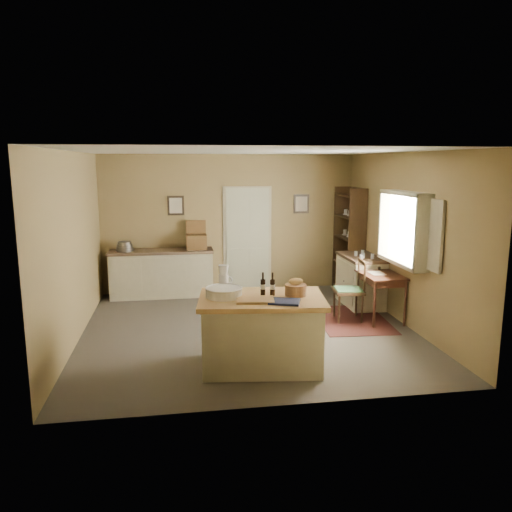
{
  "coord_description": "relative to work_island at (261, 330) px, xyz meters",
  "views": [
    {
      "loc": [
        -1.05,
        -7.3,
        2.54
      ],
      "look_at": [
        0.13,
        0.0,
        1.15
      ],
      "focal_mm": 35.0,
      "sensor_mm": 36.0,
      "label": 1
    }
  ],
  "objects": [
    {
      "name": "ground",
      "position": [
        0.04,
        1.45,
        -0.48
      ],
      "size": [
        5.0,
        5.0,
        0.0
      ],
      "primitive_type": "plane",
      "color": "brown",
      "rests_on": "ground"
    },
    {
      "name": "door",
      "position": [
        0.39,
        3.92,
        0.57
      ],
      "size": [
        0.97,
        0.06,
        2.11
      ],
      "primitive_type": "cube",
      "color": "beige",
      "rests_on": "ground"
    },
    {
      "name": "wall_left",
      "position": [
        -2.46,
        1.45,
        0.87
      ],
      "size": [
        0.1,
        5.0,
        2.7
      ],
      "primitive_type": "cube",
      "color": "olive",
      "rests_on": "ground"
    },
    {
      "name": "wall_right",
      "position": [
        2.54,
        1.45,
        0.87
      ],
      "size": [
        0.1,
        5.0,
        2.7
      ],
      "primitive_type": "cube",
      "color": "olive",
      "rests_on": "ground"
    },
    {
      "name": "wall_front",
      "position": [
        0.04,
        -1.05,
        0.87
      ],
      "size": [
        5.0,
        0.1,
        2.7
      ],
      "primitive_type": "cube",
      "color": "olive",
      "rests_on": "ground"
    },
    {
      "name": "rug",
      "position": [
        1.79,
        1.64,
        -0.48
      ],
      "size": [
        1.22,
        1.68,
        0.01
      ],
      "primitive_type": "cube",
      "rotation": [
        0.0,
        0.0,
        -0.08
      ],
      "color": "#421914",
      "rests_on": "ground"
    },
    {
      "name": "writing_desk",
      "position": [
        2.24,
        1.64,
        0.19
      ],
      "size": [
        0.59,
        0.96,
        0.82
      ],
      "color": "#331910",
      "rests_on": "ground"
    },
    {
      "name": "desk_chair",
      "position": [
        1.72,
        1.64,
        0.01
      ],
      "size": [
        0.5,
        0.5,
        0.98
      ],
      "primitive_type": null,
      "rotation": [
        0.0,
        0.0,
        -0.1
      ],
      "color": "black",
      "rests_on": "ground"
    },
    {
      "name": "right_cabinet",
      "position": [
        2.24,
        2.48,
        -0.02
      ],
      "size": [
        0.61,
        1.1,
        0.99
      ],
      "color": "#C2BA98",
      "rests_on": "ground"
    },
    {
      "name": "window",
      "position": [
        2.47,
        1.25,
        1.07
      ],
      "size": [
        0.25,
        1.99,
        1.12
      ],
      "color": "#C2BA98",
      "rests_on": "ground"
    },
    {
      "name": "ceiling",
      "position": [
        0.04,
        1.45,
        2.22
      ],
      "size": [
        5.0,
        5.0,
        0.0
      ],
      "primitive_type": "plane",
      "color": "silver",
      "rests_on": "wall_back"
    },
    {
      "name": "work_island",
      "position": [
        0.0,
        0.0,
        0.0
      ],
      "size": [
        1.65,
        1.18,
        1.2
      ],
      "rotation": [
        0.0,
        0.0,
        -0.12
      ],
      "color": "#C2BA98",
      "rests_on": "ground"
    },
    {
      "name": "shelving_unit",
      "position": [
        2.4,
        3.45,
        0.55
      ],
      "size": [
        0.35,
        0.93,
        2.06
      ],
      "color": "black",
      "rests_on": "ground"
    },
    {
      "name": "wall_back",
      "position": [
        0.04,
        3.95,
        0.87
      ],
      "size": [
        5.0,
        0.1,
        2.7
      ],
      "primitive_type": "cube",
      "color": "olive",
      "rests_on": "ground"
    },
    {
      "name": "sideboard",
      "position": [
        -1.3,
        3.65,
        -0.0
      ],
      "size": [
        1.96,
        0.56,
        1.18
      ],
      "color": "#C2BA98",
      "rests_on": "ground"
    },
    {
      "name": "framed_prints",
      "position": [
        0.24,
        3.93,
        1.24
      ],
      "size": [
        2.82,
        0.02,
        0.38
      ],
      "color": "black",
      "rests_on": "ground"
    }
  ]
}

